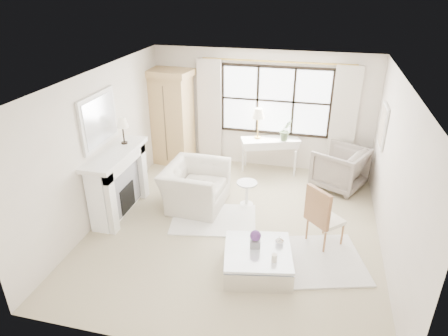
{
  "coord_description": "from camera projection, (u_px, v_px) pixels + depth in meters",
  "views": [
    {
      "loc": [
        1.23,
        -5.93,
        4.13
      ],
      "look_at": [
        -0.26,
        0.2,
        1.06
      ],
      "focal_mm": 32.0,
      "sensor_mm": 36.0,
      "label": 1
    }
  ],
  "objects": [
    {
      "name": "club_armchair",
      "position": [
        195.0,
        186.0,
        7.78
      ],
      "size": [
        1.17,
        1.32,
        0.82
      ],
      "primitive_type": "imported",
      "rotation": [
        0.0,
        0.0,
        1.52
      ],
      "color": "beige",
      "rests_on": "floor"
    },
    {
      "name": "wall_left",
      "position": [
        101.0,
        146.0,
        7.19
      ],
      "size": [
        0.0,
        5.5,
        5.5
      ],
      "primitive_type": "plane",
      "rotation": [
        1.57,
        0.0,
        1.57
      ],
      "color": "beige",
      "rests_on": "ground"
    },
    {
      "name": "french_chair",
      "position": [
        324.0,
        228.0,
        6.67
      ],
      "size": [
        0.68,
        0.68,
        1.08
      ],
      "rotation": [
        0.0,
        0.0,
        2.35
      ],
      "color": "#A47044",
      "rests_on": "floor"
    },
    {
      "name": "planter_flowers",
      "position": [
        255.0,
        236.0,
        6.02
      ],
      "size": [
        0.17,
        0.17,
        0.17
      ],
      "primitive_type": "sphere",
      "color": "#542C6F",
      "rests_on": "planter_box"
    },
    {
      "name": "wingback_chair",
      "position": [
        339.0,
        168.0,
        8.43
      ],
      "size": [
        1.29,
        1.28,
        0.88
      ],
      "primitive_type": "imported",
      "rotation": [
        0.0,
        0.0,
        -2.04
      ],
      "color": "gray",
      "rests_on": "floor"
    },
    {
      "name": "coffee_vase",
      "position": [
        280.0,
        240.0,
        6.13
      ],
      "size": [
        0.15,
        0.15,
        0.14
      ],
      "primitive_type": "imported",
      "rotation": [
        0.0,
        0.0,
        0.09
      ],
      "color": "white",
      "rests_on": "coffee_table"
    },
    {
      "name": "curtain_right",
      "position": [
        343.0,
        123.0,
        8.64
      ],
      "size": [
        0.55,
        0.1,
        2.47
      ],
      "primitive_type": "cube",
      "color": "beige",
      "rests_on": "ground"
    },
    {
      "name": "wall_right",
      "position": [
        395.0,
        175.0,
        6.12
      ],
      "size": [
        0.0,
        5.5,
        5.5
      ],
      "primitive_type": "plane",
      "rotation": [
        1.57,
        0.0,
        -1.57
      ],
      "color": "beige",
      "rests_on": "ground"
    },
    {
      "name": "fireplace",
      "position": [
        117.0,
        181.0,
        7.45
      ],
      "size": [
        0.58,
        1.66,
        1.26
      ],
      "color": "white",
      "rests_on": "ground"
    },
    {
      "name": "wall_back",
      "position": [
        262.0,
        110.0,
        9.06
      ],
      "size": [
        5.0,
        0.0,
        5.0
      ],
      "primitive_type": "plane",
      "rotation": [
        1.57,
        0.0,
        0.0
      ],
      "color": "white",
      "rests_on": "ground"
    },
    {
      "name": "mantel_lamp",
      "position": [
        122.0,
        124.0,
        7.35
      ],
      "size": [
        0.22,
        0.22,
        0.51
      ],
      "color": "black",
      "rests_on": "fireplace"
    },
    {
      "name": "console_lamp",
      "position": [
        258.0,
        114.0,
        8.78
      ],
      "size": [
        0.28,
        0.28,
        0.69
      ],
      "color": "#AC873B",
      "rests_on": "console_table"
    },
    {
      "name": "side_table",
      "position": [
        247.0,
        190.0,
        7.8
      ],
      "size": [
        0.4,
        0.4,
        0.51
      ],
      "color": "white",
      "rests_on": "floor"
    },
    {
      "name": "orchid_plant",
      "position": [
        286.0,
        130.0,
        8.79
      ],
      "size": [
        0.33,
        0.31,
        0.48
      ],
      "primitive_type": "imported",
      "rotation": [
        0.0,
        0.0,
        0.53
      ],
      "color": "#536946",
      "rests_on": "console_table"
    },
    {
      "name": "curtain_left",
      "position": [
        210.0,
        113.0,
        9.28
      ],
      "size": [
        0.55,
        0.1,
        2.47
      ],
      "primitive_type": "cube",
      "color": "beige",
      "rests_on": "ground"
    },
    {
      "name": "art_canvas",
      "position": [
        382.0,
        126.0,
        7.53
      ],
      "size": [
        0.01,
        0.52,
        0.72
      ],
      "primitive_type": "cube",
      "color": "tan",
      "rests_on": "wall_right"
    },
    {
      "name": "floor",
      "position": [
        235.0,
        227.0,
        7.25
      ],
      "size": [
        5.5,
        5.5,
        0.0
      ],
      "primitive_type": "plane",
      "color": "#BAAC8A",
      "rests_on": "ground"
    },
    {
      "name": "window_frame",
      "position": [
        275.0,
        101.0,
        8.86
      ],
      "size": [
        2.5,
        0.04,
        1.5
      ],
      "primitive_type": null,
      "color": "black",
      "rests_on": "wall_back"
    },
    {
      "name": "console_table",
      "position": [
        270.0,
        155.0,
        9.14
      ],
      "size": [
        1.38,
        0.87,
        0.8
      ],
      "rotation": [
        0.0,
        0.0,
        0.35
      ],
      "color": "white",
      "rests_on": "floor"
    },
    {
      "name": "wall_front",
      "position": [
        182.0,
        264.0,
        4.25
      ],
      "size": [
        5.0,
        0.0,
        5.0
      ],
      "primitive_type": "plane",
      "rotation": [
        -1.57,
        0.0,
        0.0
      ],
      "color": "white",
      "rests_on": "ground"
    },
    {
      "name": "coffee_table",
      "position": [
        258.0,
        261.0,
        6.1
      ],
      "size": [
        1.17,
        1.17,
        0.38
      ],
      "rotation": [
        0.0,
        0.0,
        0.19
      ],
      "color": "silver",
      "rests_on": "floor"
    },
    {
      "name": "curtain_rod",
      "position": [
        277.0,
        62.0,
        8.44
      ],
      "size": [
        3.3,
        0.04,
        0.04
      ],
      "primitive_type": "cylinder",
      "rotation": [
        0.0,
        1.57,
        0.0
      ],
      "color": "#B99440",
      "rests_on": "wall_back"
    },
    {
      "name": "mirror_glass",
      "position": [
        100.0,
        120.0,
        6.96
      ],
      "size": [
        0.02,
        1.0,
        0.8
      ],
      "primitive_type": "cube",
      "color": "silver",
      "rests_on": "wall_left"
    },
    {
      "name": "window_pane",
      "position": [
        275.0,
        101.0,
        8.87
      ],
      "size": [
        2.4,
        0.02,
        1.5
      ],
      "primitive_type": "cube",
      "color": "white",
      "rests_on": "wall_back"
    },
    {
      "name": "armoire",
      "position": [
        170.0,
        117.0,
        9.31
      ],
      "size": [
        1.21,
        0.85,
        2.24
      ],
      "rotation": [
        0.0,
        0.0,
        -0.14
      ],
      "color": "tan",
      "rests_on": "floor"
    },
    {
      "name": "mirror_frame",
      "position": [
        99.0,
        120.0,
        6.97
      ],
      "size": [
        0.05,
        1.15,
        0.95
      ],
      "primitive_type": "cube",
      "color": "silver",
      "rests_on": "wall_left"
    },
    {
      "name": "pillar_candle",
      "position": [
        274.0,
        258.0,
        5.76
      ],
      "size": [
        0.08,
        0.08,
        0.12
      ],
      "primitive_type": "cylinder",
      "color": "silver",
      "rests_on": "coffee_table"
    },
    {
      "name": "rug_left",
      "position": [
        214.0,
        219.0,
        7.44
      ],
      "size": [
        1.71,
        1.34,
        0.03
      ],
      "primitive_type": "cube",
      "rotation": [
        0.0,
        0.0,
        0.17
      ],
      "color": "white",
      "rests_on": "floor"
    },
    {
      "name": "rug_right",
      "position": [
        308.0,
        260.0,
        6.37
      ],
      "size": [
        2.02,
        1.73,
        0.03
      ],
      "primitive_type": "cube",
      "rotation": [
        0.0,
        0.0,
        0.29
      ],
      "color": "silver",
      "rests_on": "floor"
    },
    {
      "name": "art_frame",
      "position": [
        383.0,
        126.0,
        7.53
      ],
      "size": [
        0.04,
        0.62,
        0.82
      ],
      "primitive_type": "cube",
      "color": "silver",
      "rests_on": "wall_right"
    },
    {
      "name": "planter_box",
      "position": [
        255.0,
        243.0,
        6.08
      ],
      "size": [
        0.18,
        0.18,
        0.12
      ],
      "primitive_type": "cube",
      "rotation": [
        0.0,
        0.0,
        0.19
      ],
      "color": "gray",
      "rests_on": "coffee_table"
    },
    {
      "name": "ceiling",
      "position": [
        238.0,
        79.0,
        6.07
      ],
      "size": [
        5.5,
        5.5,
        0.0
      ],
      "primitive_type": "plane",
      "rotation": [
        3.14,
        0.0,
        0.0
      ],
      "color": "silver",
      "rests_on": "ground"
    }
  ]
}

